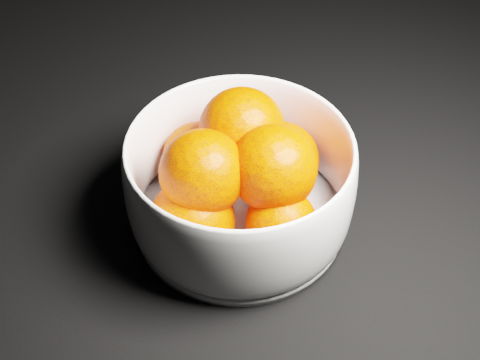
{
  "coord_description": "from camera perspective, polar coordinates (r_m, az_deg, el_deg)",
  "views": [
    {
      "loc": [
        -0.26,
        -0.67,
        0.48
      ],
      "look_at": [
        -0.25,
        -0.24,
        0.06
      ],
      "focal_mm": 50.0,
      "sensor_mm": 36.0,
      "label": 1
    }
  ],
  "objects": [
    {
      "name": "bowl",
      "position": [
        0.6,
        -0.0,
        -0.34
      ],
      "size": [
        0.21,
        0.21,
        0.1
      ],
      "rotation": [
        0.0,
        0.0,
        0.36
      ],
      "color": "silver",
      "rests_on": "ground"
    },
    {
      "name": "ground",
      "position": [
        0.86,
        16.57,
        9.11
      ],
      "size": [
        3.0,
        3.0,
        0.0
      ],
      "primitive_type": "cube",
      "color": "black",
      "rests_on": "ground"
    },
    {
      "name": "orange_pile",
      "position": [
        0.59,
        -0.17,
        0.72
      ],
      "size": [
        0.16,
        0.15,
        0.12
      ],
      "color": "#FF3900",
      "rests_on": "bowl"
    }
  ]
}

